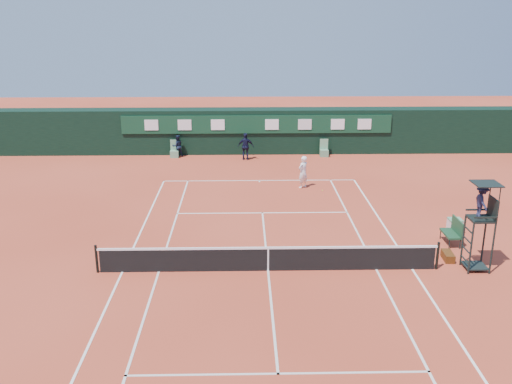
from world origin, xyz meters
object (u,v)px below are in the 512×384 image
tennis_net (268,258)px  umpire_chair (482,208)px  player_bench (454,230)px  player (303,172)px  cooler (455,226)px

tennis_net → umpire_chair: bearing=-0.3°
player_bench → player: size_ratio=0.67×
cooler → player: 9.12m
player_bench → player: bearing=124.4°
player → cooler: bearing=88.8°
cooler → player: (-6.03, 6.82, 0.57)m
umpire_chair → player_bench: size_ratio=2.85×
tennis_net → player: size_ratio=7.19×
umpire_chair → player_bench: umpire_chair is taller
player_bench → cooler: bearing=67.2°
umpire_chair → player_bench: bearing=89.3°
player_bench → player: 9.76m
umpire_chair → cooler: size_ratio=5.30×
tennis_net → cooler: (8.39, 3.66, -0.18)m
tennis_net → player: player is taller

